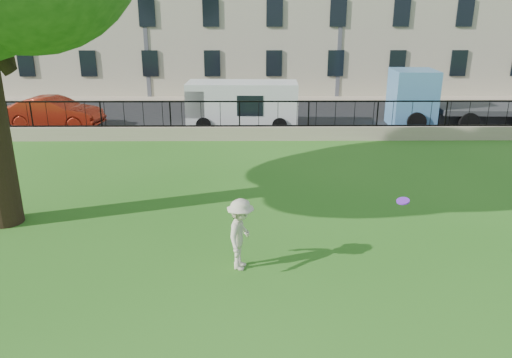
{
  "coord_description": "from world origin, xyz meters",
  "views": [
    {
      "loc": [
        0.53,
        -9.35,
        5.55
      ],
      "look_at": [
        0.64,
        3.5,
        1.11
      ],
      "focal_mm": 35.0,
      "sensor_mm": 36.0,
      "label": 1
    }
  ],
  "objects_px": {
    "frisbee": "(403,201)",
    "white_van": "(242,105)",
    "man": "(241,234)",
    "blue_truck": "(459,98)",
    "red_sedan": "(55,113)"
  },
  "relations": [
    {
      "from": "frisbee",
      "to": "white_van",
      "type": "height_order",
      "value": "white_van"
    },
    {
      "from": "man",
      "to": "blue_truck",
      "type": "bearing_deg",
      "value": -23.06
    },
    {
      "from": "man",
      "to": "frisbee",
      "type": "relative_size",
      "value": 6.07
    },
    {
      "from": "man",
      "to": "red_sedan",
      "type": "distance_m",
      "value": 16.59
    },
    {
      "from": "white_van",
      "to": "blue_truck",
      "type": "relative_size",
      "value": 0.8
    },
    {
      "from": "man",
      "to": "blue_truck",
      "type": "relative_size",
      "value": 0.25
    },
    {
      "from": "frisbee",
      "to": "red_sedan",
      "type": "bearing_deg",
      "value": 131.77
    },
    {
      "from": "frisbee",
      "to": "red_sedan",
      "type": "xyz_separation_m",
      "value": [
        -12.62,
        14.13,
        -0.99
      ]
    },
    {
      "from": "man",
      "to": "blue_truck",
      "type": "height_order",
      "value": "blue_truck"
    },
    {
      "from": "man",
      "to": "white_van",
      "type": "distance_m",
      "value": 13.8
    },
    {
      "from": "white_van",
      "to": "blue_truck",
      "type": "xyz_separation_m",
      "value": [
        10.46,
        0.19,
        0.27
      ]
    },
    {
      "from": "man",
      "to": "blue_truck",
      "type": "xyz_separation_m",
      "value": [
        10.26,
        13.98,
        0.54
      ]
    },
    {
      "from": "frisbee",
      "to": "blue_truck",
      "type": "bearing_deg",
      "value": 64.36
    },
    {
      "from": "white_van",
      "to": "frisbee",
      "type": "bearing_deg",
      "value": -73.92
    },
    {
      "from": "frisbee",
      "to": "man",
      "type": "bearing_deg",
      "value": 174.35
    }
  ]
}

